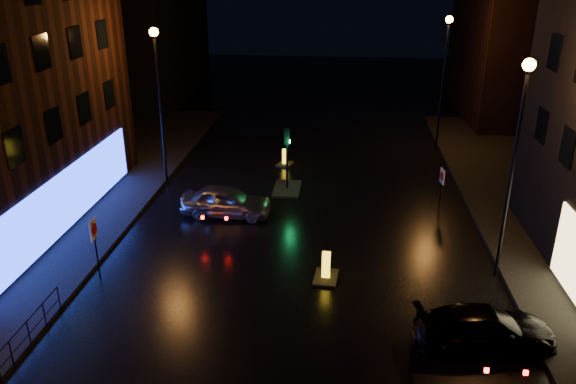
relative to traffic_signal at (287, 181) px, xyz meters
name	(u,v)px	position (x,y,z in m)	size (l,w,h in m)	color
ground	(281,363)	(1.20, -14.00, -0.50)	(120.00, 120.00, 0.00)	black
building_far_left	(140,16)	(-14.80, 21.00, 6.50)	(8.00, 16.00, 14.00)	black
building_far_right	(520,37)	(16.20, 18.00, 5.50)	(8.00, 14.00, 12.00)	black
street_lamp_lfar	(158,84)	(-6.60, 0.00, 5.06)	(0.44, 0.44, 8.37)	black
street_lamp_rnear	(517,139)	(9.00, -8.00, 5.06)	(0.44, 0.44, 8.37)	black
street_lamp_rfar	(445,63)	(9.00, 8.00, 5.06)	(0.44, 0.44, 8.37)	black
traffic_signal	(287,181)	(0.00, 0.00, 0.00)	(1.40, 2.40, 3.45)	black
guard_railing	(10,348)	(-6.80, -15.00, 0.24)	(0.05, 6.04, 1.00)	black
silver_hatchback	(226,201)	(-2.58, -3.50, 0.23)	(1.73, 4.29, 1.46)	#ABACB2
dark_sedan	(485,328)	(7.54, -12.50, 0.14)	(1.81, 4.45, 1.29)	black
bollard_near	(326,273)	(2.39, -8.95, -0.25)	(0.98, 1.39, 1.16)	black
bollard_far	(285,161)	(-0.52, 3.96, -0.28)	(1.07, 1.32, 1.00)	black
road_sign_left	(94,234)	(-6.37, -9.62, 1.33)	(0.09, 0.59, 2.45)	black
road_sign_right	(442,180)	(7.70, -2.02, 1.14)	(0.14, 0.53, 2.19)	black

